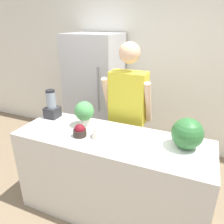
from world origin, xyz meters
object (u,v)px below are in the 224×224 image
object	(u,v)px
watermelon	(187,133)
blender	(52,106)
person	(128,116)
refrigerator	(95,93)
bowl_cherries	(80,131)
potted_plant	(84,112)
bowl_cream	(99,132)

from	to	relation	value
watermelon	blender	xyz separation A→B (m)	(-1.48, 0.10, -0.01)
person	watermelon	bearing A→B (deg)	-34.85
refrigerator	person	world-z (taller)	refrigerator
refrigerator	bowl_cherries	bearing A→B (deg)	-68.64
watermelon	blender	distance (m)	1.49
blender	watermelon	bearing A→B (deg)	-3.91
refrigerator	watermelon	bearing A→B (deg)	-38.57
watermelon	potted_plant	world-z (taller)	watermelon
watermelon	bowl_cherries	xyz separation A→B (m)	(-0.96, -0.16, -0.10)
person	blender	bearing A→B (deg)	-153.53
refrigerator	potted_plant	world-z (taller)	refrigerator
watermelon	person	bearing A→B (deg)	145.15
refrigerator	watermelon	world-z (taller)	refrigerator
person	watermelon	distance (m)	0.87
person	bowl_cream	distance (m)	0.61
bowl_cream	blender	bearing A→B (deg)	163.11
watermelon	blender	size ratio (longest dim) A/B	0.82
bowl_cream	potted_plant	distance (m)	0.32
bowl_cherries	potted_plant	distance (m)	0.25
blender	bowl_cream	bearing A→B (deg)	-16.89
watermelon	bowl_cherries	world-z (taller)	watermelon
bowl_cherries	potted_plant	size ratio (longest dim) A/B	0.49
potted_plant	bowl_cherries	bearing A→B (deg)	-72.13
bowl_cream	blender	distance (m)	0.73
bowl_cream	bowl_cherries	bearing A→B (deg)	-163.28
refrigerator	potted_plant	bearing A→B (deg)	-67.97
watermelon	bowl_cream	xyz separation A→B (m)	(-0.79, -0.11, -0.10)
person	bowl_cream	world-z (taller)	person
watermelon	blender	world-z (taller)	blender
bowl_cream	person	bearing A→B (deg)	81.98
refrigerator	blender	distance (m)	1.10
refrigerator	bowl_cherries	distance (m)	1.46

